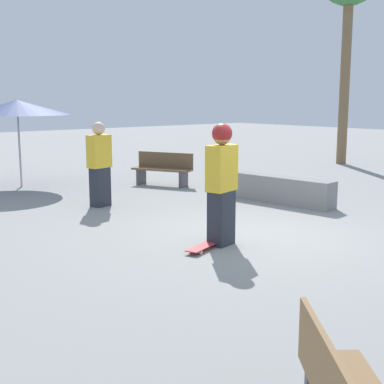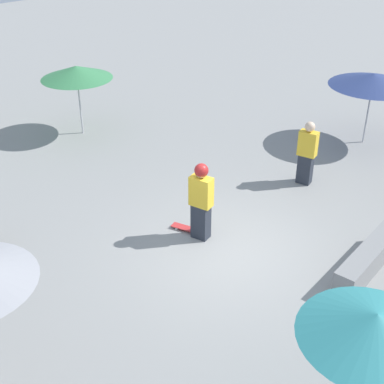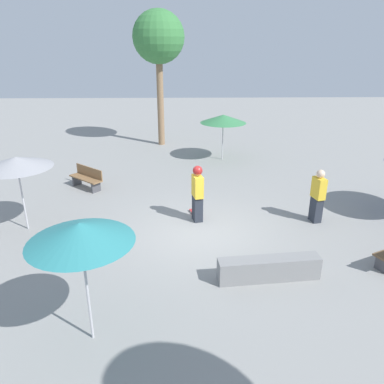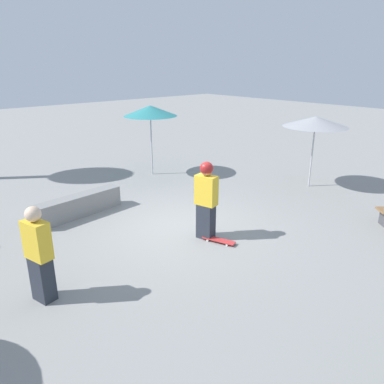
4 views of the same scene
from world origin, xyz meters
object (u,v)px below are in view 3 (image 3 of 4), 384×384
Objects in this scene: concrete_ledge at (269,269)px; shade_umbrella_green at (223,119)px; skater_main at (198,192)px; shade_umbrella_teal at (80,233)px; skateboard at (196,214)px; shade_umbrella_grey at (16,162)px; bench_near at (87,178)px; palm_tree_right at (159,39)px; bystander_watching at (318,196)px.

shade_umbrella_green reaches higher than concrete_ledge.
skater_main is 0.74× the size of shade_umbrella_teal.
skater_main is 7.11m from shade_umbrella_green.
concrete_ledge reaches higher than skateboard.
shade_umbrella_grey is at bearing 80.65° from skateboard.
shade_umbrella_grey reaches higher than skater_main.
shade_umbrella_teal is at bearing 123.06° from shade_umbrella_grey.
bench_near is 0.64× the size of shade_umbrella_grey.
concrete_ledge is at bearing 157.91° from shade_umbrella_grey.
shade_umbrella_grey is at bearing -22.09° from concrete_ledge.
shade_umbrella_teal reaches higher than shade_umbrella_green.
palm_tree_right reaches higher than bench_near.
bystander_watching is (-6.10, -5.07, -1.46)m from shade_umbrella_teal.
concrete_ledge is at bearing -174.28° from skateboard.
palm_tree_right reaches higher than bystander_watching.
bystander_watching is at bearing -105.35° from skater_main.
bystander_watching is at bearing -160.98° from bench_near.
shade_umbrella_grey is at bearing 81.92° from skater_main.
concrete_ledge is 1.70× the size of bench_near.
shade_umbrella_grey is (1.04, 3.52, 1.75)m from bench_near.
shade_umbrella_teal is 15.50m from palm_tree_right.
bench_near is 7.13m from shade_umbrella_green.
skater_main is 11.07m from palm_tree_right.
shade_umbrella_grey is at bearing 47.17° from shade_umbrella_green.
shade_umbrella_grey reaches higher than bystander_watching.
skater_main is at bearing 77.84° from shade_umbrella_green.
skater_main is at bearing -174.87° from bench_near.
shade_umbrella_green is 10.04m from shade_umbrella_grey.
bystander_watching is at bearing -140.27° from shade_umbrella_teal.
bystander_watching reaches higher than skateboard.
skateboard is 0.32× the size of shade_umbrella_teal.
bench_near is 0.85× the size of bystander_watching.
skateboard is at bearing -6.75° from skater_main.
bench_near is at bearing 39.43° from skateboard.
bystander_watching is at bearing 108.55° from shade_umbrella_green.
shade_umbrella_teal is at bearing 139.73° from skateboard.
bench_near is at bearing 41.55° from skater_main.
shade_umbrella_green is (0.15, -10.20, 1.74)m from concrete_ledge.
palm_tree_right is at bearing -75.88° from concrete_ledge.
shade_umbrella_grey is at bearing -101.14° from bystander_watching.
palm_tree_right is (-3.65, -10.41, 3.43)m from shade_umbrella_grey.
skater_main is 5.49m from shade_umbrella_grey.
bystander_watching is (-9.18, -0.34, -1.30)m from shade_umbrella_grey.
skateboard is at bearing -111.58° from shade_umbrella_teal.
shade_umbrella_teal reaches higher than skateboard.
shade_umbrella_green is at bearing -25.38° from skater_main.
skateboard is at bearing 76.76° from shade_umbrella_green.
bench_near is 4.07m from shade_umbrella_grey.
palm_tree_right reaches higher than skater_main.
concrete_ledge is 4.80m from shade_umbrella_teal.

